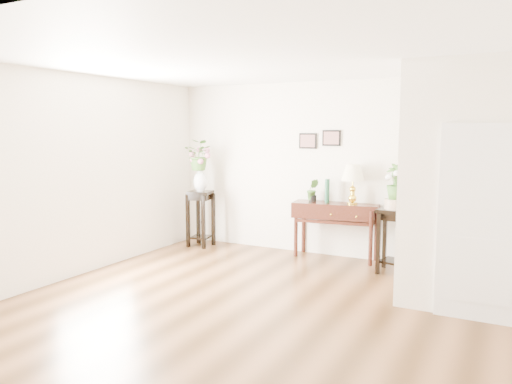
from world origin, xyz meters
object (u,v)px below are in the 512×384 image
Objects in this scene: plant_stand_a at (201,219)px; plant_stand_b at (395,241)px; table_lamp at (353,182)px; console_table at (335,231)px.

plant_stand_b is (3.36, -0.08, -0.03)m from plant_stand_a.
plant_stand_a reaches higher than plant_stand_b.
table_lamp is 2.75m from plant_stand_a.
console_table is 1.46× the size of plant_stand_b.
table_lamp is 0.68× the size of plant_stand_b.
table_lamp reaches higher than plant_stand_a.
console_table is 1.06m from plant_stand_b.
plant_stand_a reaches higher than console_table.
plant_stand_b is (0.74, -0.36, -0.78)m from table_lamp.
console_table is at bearing 180.00° from table_lamp.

